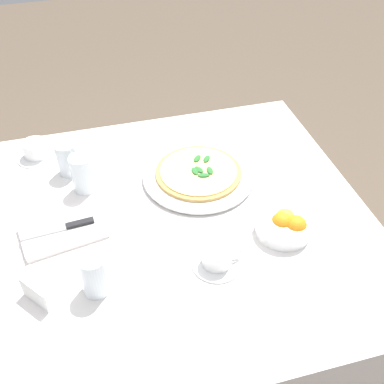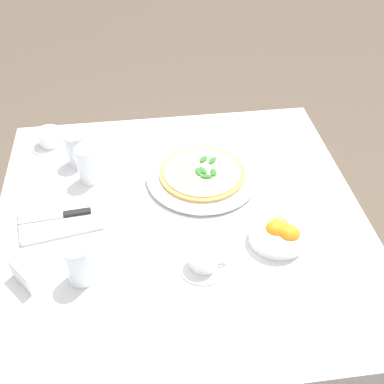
{
  "view_description": "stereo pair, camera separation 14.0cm",
  "coord_description": "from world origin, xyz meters",
  "px_view_note": "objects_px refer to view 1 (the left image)",
  "views": [
    {
      "loc": [
        0.23,
        0.93,
        1.69
      ],
      "look_at": [
        -0.04,
        -0.08,
        0.77
      ],
      "focal_mm": 45.04,
      "sensor_mm": 36.0,
      "label": 1
    },
    {
      "loc": [
        0.1,
        0.96,
        1.69
      ],
      "look_at": [
        -0.04,
        -0.08,
        0.77
      ],
      "focal_mm": 45.04,
      "sensor_mm": 36.0,
      "label": 2
    }
  ],
  "objects_px": {
    "water_glass_far_right": "(95,276)",
    "citrus_bowl": "(285,225)",
    "water_glass_near_left": "(68,160)",
    "napkin_folded": "(63,231)",
    "coffee_cup_back_corner": "(36,150)",
    "dinner_knife": "(61,228)",
    "water_glass_center_back": "(83,175)",
    "pizza_plate": "(198,175)",
    "coffee_cup_left_edge": "(217,257)",
    "pizza": "(199,172)",
    "menu_card": "(34,295)"
  },
  "relations": [
    {
      "from": "water_glass_far_right",
      "to": "citrus_bowl",
      "type": "relative_size",
      "value": 0.75
    },
    {
      "from": "water_glass_near_left",
      "to": "napkin_folded",
      "type": "height_order",
      "value": "water_glass_near_left"
    },
    {
      "from": "coffee_cup_back_corner",
      "to": "water_glass_near_left",
      "type": "distance_m",
      "value": 0.15
    },
    {
      "from": "dinner_knife",
      "to": "water_glass_center_back",
      "type": "bearing_deg",
      "value": -119.28
    },
    {
      "from": "water_glass_far_right",
      "to": "dinner_knife",
      "type": "xyz_separation_m",
      "value": [
        0.07,
        -0.21,
        -0.03
      ]
    },
    {
      "from": "coffee_cup_back_corner",
      "to": "water_glass_near_left",
      "type": "bearing_deg",
      "value": 131.51
    },
    {
      "from": "water_glass_far_right",
      "to": "napkin_folded",
      "type": "height_order",
      "value": "water_glass_far_right"
    },
    {
      "from": "pizza_plate",
      "to": "citrus_bowl",
      "type": "relative_size",
      "value": 2.26
    },
    {
      "from": "water_glass_near_left",
      "to": "dinner_knife",
      "type": "bearing_deg",
      "value": 81.32
    },
    {
      "from": "coffee_cup_back_corner",
      "to": "coffee_cup_left_edge",
      "type": "xyz_separation_m",
      "value": [
        -0.43,
        0.58,
        0.0
      ]
    },
    {
      "from": "pizza_plate",
      "to": "coffee_cup_back_corner",
      "type": "height_order",
      "value": "coffee_cup_back_corner"
    },
    {
      "from": "pizza",
      "to": "coffee_cup_left_edge",
      "type": "distance_m",
      "value": 0.34
    },
    {
      "from": "pizza",
      "to": "coffee_cup_back_corner",
      "type": "xyz_separation_m",
      "value": [
        0.47,
        -0.24,
        0.0
      ]
    },
    {
      "from": "pizza_plate",
      "to": "menu_card",
      "type": "distance_m",
      "value": 0.6
    },
    {
      "from": "coffee_cup_left_edge",
      "to": "dinner_knife",
      "type": "relative_size",
      "value": 0.68
    },
    {
      "from": "water_glass_far_right",
      "to": "menu_card",
      "type": "height_order",
      "value": "water_glass_far_right"
    },
    {
      "from": "pizza_plate",
      "to": "pizza",
      "type": "bearing_deg",
      "value": -150.48
    },
    {
      "from": "pizza_plate",
      "to": "water_glass_center_back",
      "type": "height_order",
      "value": "water_glass_center_back"
    },
    {
      "from": "water_glass_center_back",
      "to": "pizza",
      "type": "bearing_deg",
      "value": 173.15
    },
    {
      "from": "water_glass_near_left",
      "to": "water_glass_far_right",
      "type": "bearing_deg",
      "value": 93.4
    },
    {
      "from": "water_glass_near_left",
      "to": "menu_card",
      "type": "distance_m",
      "value": 0.49
    },
    {
      "from": "menu_card",
      "to": "water_glass_far_right",
      "type": "bearing_deg",
      "value": 53.16
    },
    {
      "from": "coffee_cup_back_corner",
      "to": "water_glass_far_right",
      "type": "distance_m",
      "value": 0.59
    },
    {
      "from": "dinner_knife",
      "to": "water_glass_far_right",
      "type": "bearing_deg",
      "value": 103.26
    },
    {
      "from": "citrus_bowl",
      "to": "dinner_knife",
      "type": "bearing_deg",
      "value": -14.37
    },
    {
      "from": "coffee_cup_left_edge",
      "to": "water_glass_far_right",
      "type": "bearing_deg",
      "value": -0.03
    },
    {
      "from": "pizza",
      "to": "water_glass_near_left",
      "type": "height_order",
      "value": "water_glass_near_left"
    },
    {
      "from": "water_glass_far_right",
      "to": "dinner_knife",
      "type": "bearing_deg",
      "value": -71.76
    },
    {
      "from": "coffee_cup_left_edge",
      "to": "citrus_bowl",
      "type": "xyz_separation_m",
      "value": [
        -0.21,
        -0.06,
        0.0
      ]
    },
    {
      "from": "pizza_plate",
      "to": "pizza",
      "type": "height_order",
      "value": "pizza"
    },
    {
      "from": "water_glass_far_right",
      "to": "menu_card",
      "type": "distance_m",
      "value": 0.14
    },
    {
      "from": "citrus_bowl",
      "to": "water_glass_near_left",
      "type": "bearing_deg",
      "value": -37.45
    },
    {
      "from": "coffee_cup_back_corner",
      "to": "dinner_knife",
      "type": "bearing_deg",
      "value": 98.48
    },
    {
      "from": "menu_card",
      "to": "coffee_cup_back_corner",
      "type": "bearing_deg",
      "value": 139.98
    },
    {
      "from": "pizza",
      "to": "coffee_cup_left_edge",
      "type": "relative_size",
      "value": 1.97
    },
    {
      "from": "water_glass_center_back",
      "to": "dinner_knife",
      "type": "relative_size",
      "value": 0.6
    },
    {
      "from": "napkin_folded",
      "to": "coffee_cup_left_edge",
      "type": "bearing_deg",
      "value": 140.53
    },
    {
      "from": "water_glass_far_right",
      "to": "dinner_knife",
      "type": "relative_size",
      "value": 0.58
    },
    {
      "from": "dinner_knife",
      "to": "menu_card",
      "type": "relative_size",
      "value": 2.68
    },
    {
      "from": "pizza",
      "to": "water_glass_far_right",
      "type": "distance_m",
      "value": 0.49
    },
    {
      "from": "water_glass_far_right",
      "to": "water_glass_center_back",
      "type": "distance_m",
      "value": 0.38
    },
    {
      "from": "water_glass_center_back",
      "to": "water_glass_near_left",
      "type": "height_order",
      "value": "water_glass_center_back"
    },
    {
      "from": "water_glass_far_right",
      "to": "pizza",
      "type": "bearing_deg",
      "value": -135.87
    },
    {
      "from": "dinner_knife",
      "to": "citrus_bowl",
      "type": "bearing_deg",
      "value": 160.65
    },
    {
      "from": "napkin_folded",
      "to": "water_glass_near_left",
      "type": "bearing_deg",
      "value": -108.1
    },
    {
      "from": "coffee_cup_left_edge",
      "to": "citrus_bowl",
      "type": "height_order",
      "value": "citrus_bowl"
    },
    {
      "from": "citrus_bowl",
      "to": "coffee_cup_left_edge",
      "type": "bearing_deg",
      "value": 15.84
    },
    {
      "from": "water_glass_far_right",
      "to": "water_glass_near_left",
      "type": "height_order",
      "value": "water_glass_far_right"
    },
    {
      "from": "water_glass_near_left",
      "to": "citrus_bowl",
      "type": "height_order",
      "value": "water_glass_near_left"
    },
    {
      "from": "coffee_cup_left_edge",
      "to": "coffee_cup_back_corner",
      "type": "bearing_deg",
      "value": -53.69
    }
  ]
}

